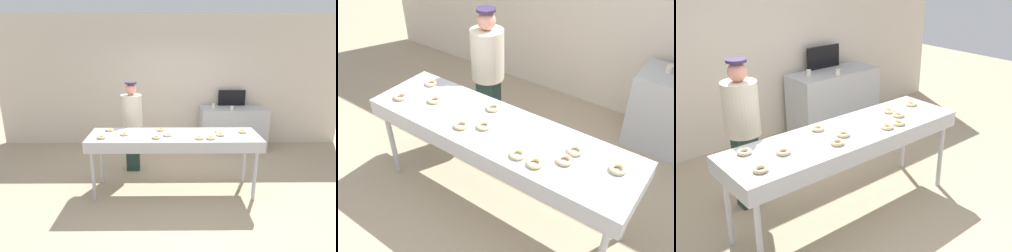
% 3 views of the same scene
% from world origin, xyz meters
% --- Properties ---
extents(ground_plane, '(16.00, 16.00, 0.00)m').
position_xyz_m(ground_plane, '(0.00, 0.00, 0.00)').
color(ground_plane, tan).
extents(back_wall, '(8.00, 0.12, 2.96)m').
position_xyz_m(back_wall, '(0.00, 2.40, 1.48)').
color(back_wall, beige).
rests_on(back_wall, ground).
extents(fryer_conveyor, '(2.64, 0.75, 0.96)m').
position_xyz_m(fryer_conveyor, '(0.00, 0.00, 0.88)').
color(fryer_conveyor, '#B7BABF').
rests_on(fryer_conveyor, ground).
extents(plain_donut_0, '(0.19, 0.19, 0.03)m').
position_xyz_m(plain_donut_0, '(0.37, -0.21, 0.98)').
color(plain_donut_0, '#F4D393').
rests_on(plain_donut_0, fryer_conveyor).
extents(plain_donut_1, '(0.15, 0.15, 0.03)m').
position_xyz_m(plain_donut_1, '(-1.04, 0.21, 0.98)').
color(plain_donut_1, '#F7CD94').
rests_on(plain_donut_1, fryer_conveyor).
extents(plain_donut_2, '(0.16, 0.16, 0.03)m').
position_xyz_m(plain_donut_2, '(1.09, 0.10, 0.98)').
color(plain_donut_2, '#EED088').
rests_on(plain_donut_2, fryer_conveyor).
extents(plain_donut_3, '(0.18, 0.18, 0.03)m').
position_xyz_m(plain_donut_3, '(0.71, -0.05, 0.98)').
color(plain_donut_3, beige).
rests_on(plain_donut_3, fryer_conveyor).
extents(plain_donut_4, '(0.15, 0.15, 0.03)m').
position_xyz_m(plain_donut_4, '(0.72, 0.10, 0.98)').
color(plain_donut_4, '#F6D290').
rests_on(plain_donut_4, fryer_conveyor).
extents(plain_donut_5, '(0.19, 0.19, 0.03)m').
position_xyz_m(plain_donut_5, '(-0.77, -0.02, 0.98)').
color(plain_donut_5, '#F6CB88').
rests_on(plain_donut_5, fryer_conveyor).
extents(plain_donut_6, '(0.19, 0.19, 0.03)m').
position_xyz_m(plain_donut_6, '(-1.09, -0.17, 0.98)').
color(plain_donut_6, '#EAC48A').
rests_on(plain_donut_6, fryer_conveyor).
extents(plain_donut_7, '(0.16, 0.16, 0.03)m').
position_xyz_m(plain_donut_7, '(-0.27, -0.18, 0.98)').
color(plain_donut_7, '#E8C486').
rests_on(plain_donut_7, fryer_conveyor).
extents(plain_donut_8, '(0.16, 0.16, 0.03)m').
position_xyz_m(plain_donut_8, '(-0.10, -0.07, 0.98)').
color(plain_donut_8, beige).
rests_on(plain_donut_8, fryer_conveyor).
extents(plain_donut_9, '(0.14, 0.14, 0.03)m').
position_xyz_m(plain_donut_9, '(0.53, -0.22, 0.98)').
color(plain_donut_9, '#EDD188').
rests_on(plain_donut_9, fryer_conveyor).
extents(plain_donut_10, '(0.17, 0.17, 0.03)m').
position_xyz_m(plain_donut_10, '(-0.21, 0.21, 0.98)').
color(plain_donut_10, beige).
rests_on(plain_donut_10, fryer_conveyor).
extents(worker_baker, '(0.37, 0.37, 1.67)m').
position_xyz_m(worker_baker, '(-0.74, 0.82, 0.97)').
color(worker_baker, '#1E352E').
rests_on(worker_baker, ground).
extents(prep_counter, '(1.45, 0.62, 0.96)m').
position_xyz_m(prep_counter, '(1.39, 1.95, 0.48)').
color(prep_counter, '#B7BABF').
rests_on(prep_counter, ground).
extents(paper_cup_0, '(0.07, 0.07, 0.09)m').
position_xyz_m(paper_cup_0, '(0.94, 1.99, 1.00)').
color(paper_cup_0, beige).
rests_on(paper_cup_0, prep_counter).
extents(paper_cup_1, '(0.07, 0.07, 0.09)m').
position_xyz_m(paper_cup_1, '(1.30, 1.74, 1.00)').
color(paper_cup_1, beige).
rests_on(paper_cup_1, prep_counter).
extents(menu_display, '(0.62, 0.04, 0.36)m').
position_xyz_m(menu_display, '(1.39, 2.21, 1.13)').
color(menu_display, black).
rests_on(menu_display, prep_counter).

